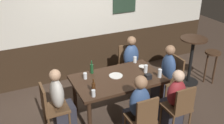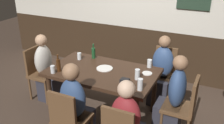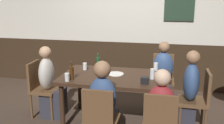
{
  "view_description": "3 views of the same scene",
  "coord_description": "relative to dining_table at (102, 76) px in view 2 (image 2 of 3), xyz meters",
  "views": [
    {
      "loc": [
        -1.79,
        -3.62,
        3.02
      ],
      "look_at": [
        -0.07,
        0.08,
        1.02
      ],
      "focal_mm": 42.43,
      "sensor_mm": 36.0,
      "label": 1
    },
    {
      "loc": [
        1.54,
        -2.88,
        2.31
      ],
      "look_at": [
        0.11,
        0.1,
        0.86
      ],
      "focal_mm": 40.14,
      "sensor_mm": 36.0,
      "label": 2
    },
    {
      "loc": [
        0.7,
        -3.55,
        1.89
      ],
      "look_at": [
        -0.03,
        -0.07,
        0.96
      ],
      "focal_mm": 41.38,
      "sensor_mm": 36.0,
      "label": 3
    }
  ],
  "objects": [
    {
      "name": "pint_glass_stout",
      "position": [
        0.68,
        -0.29,
        0.16
      ],
      "size": [
        0.07,
        0.07,
        0.15
      ],
      "color": "silver",
      "rests_on": "dining_table"
    },
    {
      "name": "tumbler_water",
      "position": [
        -0.52,
        0.21,
        0.13
      ],
      "size": [
        0.06,
        0.06,
        0.11
      ],
      "color": "silver",
      "rests_on": "dining_table"
    },
    {
      "name": "condiment_caddy",
      "position": [
        0.46,
        -0.26,
        0.13
      ],
      "size": [
        0.11,
        0.09,
        0.09
      ],
      "primitive_type": "cube",
      "color": "black",
      "rests_on": "dining_table"
    },
    {
      "name": "beer_bottle_brown",
      "position": [
        -0.56,
        -0.28,
        0.18
      ],
      "size": [
        0.06,
        0.06,
        0.26
      ],
      "color": "#42230F",
      "rests_on": "dining_table"
    },
    {
      "name": "person_head_east",
      "position": [
        1.04,
        0.0,
        -0.17
      ],
      "size": [
        0.37,
        0.34,
        1.17
      ],
      "color": "#2D2D38",
      "rests_on": "ground_plane"
    },
    {
      "name": "wall_back",
      "position": [
        0.01,
        1.65,
        0.65
      ],
      "size": [
        6.4,
        0.13,
        2.6
      ],
      "color": "#332316",
      "rests_on": "ground_plane"
    },
    {
      "name": "beer_glass_tall",
      "position": [
        -0.6,
        -0.37,
        0.13
      ],
      "size": [
        0.06,
        0.06,
        0.11
      ],
      "color": "silver",
      "rests_on": "dining_table"
    },
    {
      "name": "person_right_far",
      "position": [
        0.69,
        0.72,
        -0.18
      ],
      "size": [
        0.34,
        0.37,
        1.14
      ],
      "color": "#2D2D38",
      "rests_on": "ground_plane"
    },
    {
      "name": "person_mid_near",
      "position": [
        0.0,
        -0.72,
        -0.17
      ],
      "size": [
        0.34,
        0.37,
        1.16
      ],
      "color": "#2D2D38",
      "rests_on": "ground_plane"
    },
    {
      "name": "tumbler_short",
      "position": [
        0.58,
        0.41,
        0.13
      ],
      "size": [
        0.07,
        0.07,
        0.12
      ],
      "color": "silver",
      "rests_on": "dining_table"
    },
    {
      "name": "plate_white_small",
      "position": [
        0.62,
        0.19,
        0.09
      ],
      "size": [
        0.14,
        0.14,
        0.01
      ],
      "primitive_type": "cylinder",
      "color": "white",
      "rests_on": "dining_table"
    },
    {
      "name": "person_head_west",
      "position": [
        -1.04,
        0.0,
        -0.18
      ],
      "size": [
        0.37,
        0.34,
        1.14
      ],
      "color": "#2D2D38",
      "rests_on": "ground_plane"
    },
    {
      "name": "ground_plane",
      "position": [
        0.0,
        0.0,
        -0.66
      ],
      "size": [
        12.0,
        12.0,
        0.0
      ],
      "primitive_type": "plane",
      "color": "#423328"
    },
    {
      "name": "chair_head_west",
      "position": [
        -1.2,
        0.0,
        -0.16
      ],
      "size": [
        0.4,
        0.4,
        0.88
      ],
      "color": "brown",
      "rests_on": "ground_plane"
    },
    {
      "name": "beer_glass_half",
      "position": [
        0.55,
        -0.04,
        0.15
      ],
      "size": [
        0.07,
        0.07,
        0.15
      ],
      "color": "silver",
      "rests_on": "dining_table"
    },
    {
      "name": "beer_bottle_green",
      "position": [
        -0.34,
        0.35,
        0.18
      ],
      "size": [
        0.06,
        0.06,
        0.24
      ],
      "color": "#194723",
      "rests_on": "dining_table"
    },
    {
      "name": "chair_mid_near",
      "position": [
        0.0,
        -0.88,
        -0.16
      ],
      "size": [
        0.4,
        0.4,
        0.88
      ],
      "color": "brown",
      "rests_on": "ground_plane"
    },
    {
      "name": "dining_table",
      "position": [
        0.0,
        0.0,
        0.0
      ],
      "size": [
        1.57,
        0.94,
        0.74
      ],
      "color": "#382316",
      "rests_on": "ground_plane"
    },
    {
      "name": "plate_white_large",
      "position": [
        -0.0,
        0.07,
        0.09
      ],
      "size": [
        0.24,
        0.24,
        0.01
      ],
      "primitive_type": "cylinder",
      "color": "white",
      "rests_on": "dining_table"
    },
    {
      "name": "chair_right_far",
      "position": [
        0.69,
        0.88,
        -0.16
      ],
      "size": [
        0.4,
        0.4,
        0.88
      ],
      "color": "brown",
      "rests_on": "ground_plane"
    },
    {
      "name": "chair_head_east",
      "position": [
        1.2,
        0.0,
        -0.16
      ],
      "size": [
        0.4,
        0.4,
        0.88
      ],
      "color": "brown",
      "rests_on": "ground_plane"
    }
  ]
}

